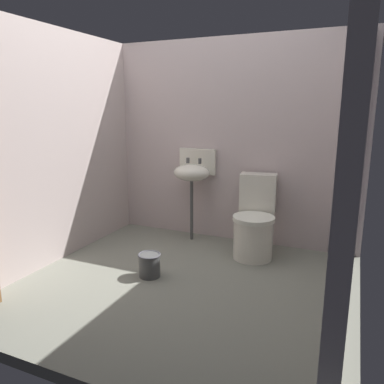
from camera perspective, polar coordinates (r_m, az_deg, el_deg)
ground_plane at (r=3.32m, az=-2.01°, el=-13.58°), size 2.86×2.65×0.08m
wall_back at (r=4.08m, az=5.10°, el=7.61°), size 2.86×0.10×2.14m
wall_left at (r=3.80m, az=-19.23°, el=6.58°), size 0.10×2.45×2.14m
wall_right at (r=2.80m, az=23.17°, el=4.27°), size 0.10×2.45×2.14m
toilet_near_wall at (r=3.72m, az=9.52°, el=-4.77°), size 0.45×0.63×0.78m
sink at (r=4.03m, az=0.09°, el=3.10°), size 0.42×0.35×0.99m
bucket at (r=3.30m, az=-6.49°, el=-10.92°), size 0.20×0.20×0.21m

